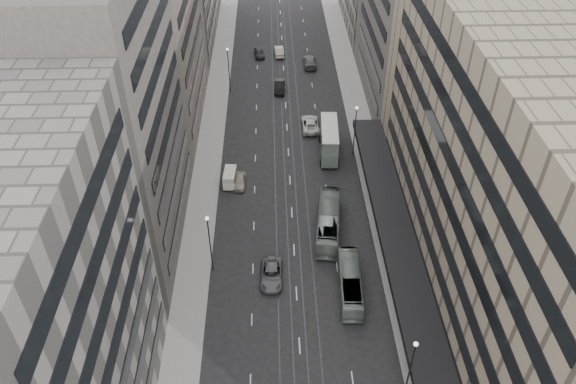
{
  "coord_description": "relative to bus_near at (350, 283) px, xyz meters",
  "views": [
    {
      "loc": [
        -2.33,
        -34.05,
        48.84
      ],
      "look_at": [
        -0.64,
        17.98,
        6.74
      ],
      "focal_mm": 35.0,
      "sensor_mm": 36.0,
      "label": 1
    }
  ],
  "objects": [
    {
      "name": "ground",
      "position": [
        -6.0,
        -8.2,
        -1.36
      ],
      "size": [
        220.0,
        220.0,
        0.0
      ],
      "primitive_type": "plane",
      "color": "black",
      "rests_on": "ground"
    },
    {
      "name": "sidewalk_right",
      "position": [
        6.0,
        29.3,
        -1.29
      ],
      "size": [
        4.0,
        125.0,
        0.15
      ],
      "primitive_type": "cube",
      "color": "gray",
      "rests_on": "ground"
    },
    {
      "name": "sidewalk_left",
      "position": [
        -18.0,
        29.3,
        -1.29
      ],
      "size": [
        4.0,
        125.0,
        0.15
      ],
      "primitive_type": "cube",
      "color": "gray",
      "rests_on": "ground"
    },
    {
      "name": "department_store",
      "position": [
        15.45,
        -0.2,
        13.58
      ],
      "size": [
        19.2,
        60.0,
        30.0
      ],
      "color": "#80735D",
      "rests_on": "ground"
    },
    {
      "name": "building_right_mid",
      "position": [
        15.5,
        43.8,
        10.64
      ],
      "size": [
        15.0,
        28.0,
        24.0
      ],
      "primitive_type": "cube",
      "color": "#453F3B",
      "rests_on": "ground"
    },
    {
      "name": "building_left_a",
      "position": [
        -27.5,
        -16.2,
        13.64
      ],
      "size": [
        15.0,
        28.0,
        30.0
      ],
      "primitive_type": "cube",
      "color": "slate",
      "rests_on": "ground"
    },
    {
      "name": "building_left_b",
      "position": [
        -27.5,
        10.8,
        15.64
      ],
      "size": [
        15.0,
        26.0,
        34.0
      ],
      "primitive_type": "cube",
      "color": "#453F3B",
      "rests_on": "ground"
    },
    {
      "name": "building_left_c",
      "position": [
        -27.5,
        37.8,
        11.14
      ],
      "size": [
        15.0,
        28.0,
        25.0
      ],
      "primitive_type": "cube",
      "color": "#7A6C5F",
      "rests_on": "ground"
    },
    {
      "name": "lamp_right_near",
      "position": [
        3.7,
        -13.2,
        3.84
      ],
      "size": [
        0.44,
        0.44,
        8.32
      ],
      "color": "#262628",
      "rests_on": "ground"
    },
    {
      "name": "lamp_right_far",
      "position": [
        3.7,
        26.8,
        3.84
      ],
      "size": [
        0.44,
        0.44,
        8.32
      ],
      "color": "#262628",
      "rests_on": "ground"
    },
    {
      "name": "lamp_left_near",
      "position": [
        -15.7,
        3.8,
        3.84
      ],
      "size": [
        0.44,
        0.44,
        8.32
      ],
      "color": "#262628",
      "rests_on": "ground"
    },
    {
      "name": "lamp_left_far",
      "position": [
        -15.7,
        46.8,
        3.84
      ],
      "size": [
        0.44,
        0.44,
        8.32
      ],
      "color": "#262628",
      "rests_on": "ground"
    },
    {
      "name": "bus_near",
      "position": [
        0.0,
        0.0,
        0.0
      ],
      "size": [
        2.78,
        9.89,
        2.73
      ],
      "primitive_type": "imported",
      "rotation": [
        0.0,
        0.0,
        3.09
      ],
      "color": "gray",
      "rests_on": "ground"
    },
    {
      "name": "bus_far",
      "position": [
        -1.52,
        10.08,
        0.23
      ],
      "size": [
        4.14,
        11.66,
        3.18
      ],
      "primitive_type": "imported",
      "rotation": [
        0.0,
        0.0,
        3.01
      ],
      "color": "gray",
      "rests_on": "ground"
    },
    {
      "name": "double_decker",
      "position": [
        0.03,
        27.12,
        1.18
      ],
      "size": [
        3.05,
        8.74,
        4.71
      ],
      "rotation": [
        0.0,
        0.0,
        -0.06
      ],
      "color": "slate",
      "rests_on": "ground"
    },
    {
      "name": "panel_van",
      "position": [
        -14.42,
        20.11,
        -0.13
      ],
      "size": [
        1.96,
        3.65,
        2.24
      ],
      "rotation": [
        0.0,
        0.0,
        -0.07
      ],
      "color": "white",
      "rests_on": "ground"
    },
    {
      "name": "sedan_2",
      "position": [
        -8.79,
        2.12,
        -0.61
      ],
      "size": [
        2.63,
        5.45,
        1.5
      ],
      "primitive_type": "imported",
      "rotation": [
        0.0,
        0.0,
        -0.03
      ],
      "color": "#59595B",
      "rests_on": "ground"
    },
    {
      "name": "sedan_4",
      "position": [
        -13.05,
        19.89,
        -0.68
      ],
      "size": [
        1.85,
        4.1,
        1.37
      ],
      "primitive_type": "imported",
      "rotation": [
        0.0,
        0.0,
        -0.06
      ],
      "color": "#9E9383",
      "rests_on": "ground"
    },
    {
      "name": "sedan_5",
      "position": [
        -6.92,
        47.0,
        -0.54
      ],
      "size": [
        1.98,
        5.09,
        1.65
      ],
      "primitive_type": "imported",
      "rotation": [
        0.0,
        0.0,
        -0.05
      ],
      "color": "black",
      "rests_on": "ground"
    },
    {
      "name": "sedan_6",
      "position": [
        -2.29,
        34.35,
        -0.54
      ],
      "size": [
        2.81,
        5.98,
        1.65
      ],
      "primitive_type": "imported",
      "rotation": [
        0.0,
        0.0,
        3.15
      ],
      "color": "silver",
      "rests_on": "ground"
    },
    {
      "name": "sedan_7",
      "position": [
        -0.96,
        56.61,
        -0.51
      ],
      "size": [
        2.4,
        5.87,
        1.7
      ],
      "primitive_type": "imported",
      "rotation": [
        0.0,
        0.0,
        3.14
      ],
      "color": "#4E4E50",
      "rests_on": "ground"
    },
    {
      "name": "sedan_8",
      "position": [
        -10.64,
        61.03,
        -0.61
      ],
      "size": [
        2.34,
        4.62,
        1.51
      ],
      "primitive_type": "imported",
      "rotation": [
        0.0,
        0.0,
        0.13
      ],
      "color": "#232325",
      "rests_on": "ground"
    },
    {
      "name": "sedan_9",
      "position": [
        -6.72,
        61.47,
        -0.55
      ],
      "size": [
        1.97,
        4.99,
        1.62
      ],
      "primitive_type": "imported",
      "rotation": [
        0.0,
        0.0,
        3.19
      ],
      "color": "#B1AB93",
      "rests_on": "ground"
    }
  ]
}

